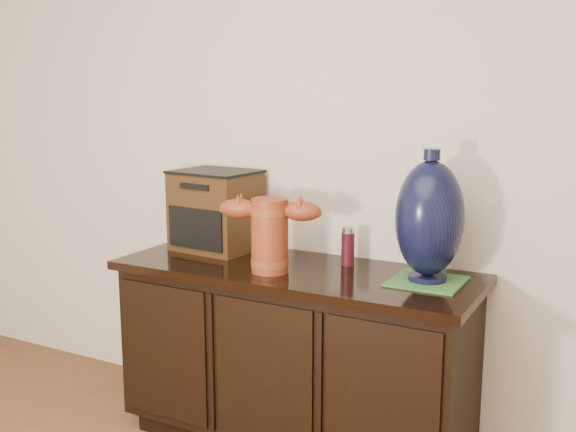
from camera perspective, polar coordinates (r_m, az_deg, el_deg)
The scene contains 6 objects.
sideboard at distance 2.80m, azimuth 0.57°, elevation -11.70°, with size 1.46×0.56×0.75m.
terracotta_vessel at distance 2.58m, azimuth -1.55°, elevation -1.27°, with size 0.41×0.18×0.29m.
tv_radio at distance 2.96m, azimuth -6.13°, elevation 0.48°, with size 0.37×0.31×0.35m.
green_mat at distance 2.53m, azimuth 11.68°, elevation -5.42°, with size 0.26×0.26×0.01m, color #356C30.
lamp_base at distance 2.48m, azimuth 11.88°, elevation -0.24°, with size 0.25×0.25×0.48m.
spray_can at distance 2.71m, azimuth 5.09°, elevation -2.60°, with size 0.05×0.05×0.15m.
Camera 1 is at (1.20, -0.07, 1.45)m, focal length 42.00 mm.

